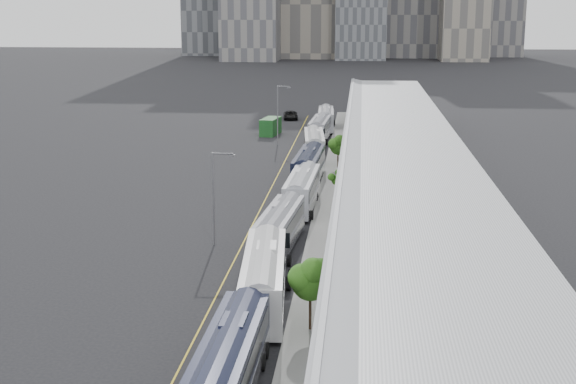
# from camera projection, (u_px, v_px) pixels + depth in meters

# --- Properties ---
(sidewalk) EXTENTS (10.00, 170.00, 0.12)m
(sidewalk) POSITION_uv_depth(u_px,v_px,m) (363.00, 228.00, 75.03)
(sidewalk) COLOR gray
(sidewalk) RESTS_ON ground
(lane_line) EXTENTS (0.12, 160.00, 0.02)m
(lane_line) POSITION_uv_depth(u_px,v_px,m) (252.00, 225.00, 75.97)
(lane_line) COLOR gold
(lane_line) RESTS_ON ground
(depot) EXTENTS (12.45, 160.40, 7.20)m
(depot) POSITION_uv_depth(u_px,v_px,m) (407.00, 193.00, 73.90)
(depot) COLOR gray
(depot) RESTS_ON ground
(bus_1) EXTENTS (2.92, 13.11, 3.82)m
(bus_1) POSITION_uv_depth(u_px,v_px,m) (230.00, 369.00, 42.07)
(bus_1) COLOR black
(bus_1) RESTS_ON ground
(bus_2) EXTENTS (3.85, 13.92, 4.02)m
(bus_2) POSITION_uv_depth(u_px,v_px,m) (264.00, 284.00, 54.83)
(bus_2) COLOR silver
(bus_2) RESTS_ON ground
(bus_3) EXTENTS (3.47, 12.66, 3.66)m
(bus_3) POSITION_uv_depth(u_px,v_px,m) (279.00, 232.00, 68.14)
(bus_3) COLOR gray
(bus_3) RESTS_ON ground
(bus_4) EXTENTS (3.03, 13.00, 3.78)m
(bus_4) POSITION_uv_depth(u_px,v_px,m) (302.00, 193.00, 82.08)
(bus_4) COLOR #B2B4BD
(bus_4) RESTS_ON ground
(bus_5) EXTENTS (3.25, 13.43, 3.90)m
(bus_5) POSITION_uv_depth(u_px,v_px,m) (309.00, 169.00, 94.04)
(bus_5) COLOR black
(bus_5) RESTS_ON ground
(bus_6) EXTENTS (3.61, 12.99, 3.75)m
(bus_6) POSITION_uv_depth(u_px,v_px,m) (314.00, 147.00, 109.33)
(bus_6) COLOR silver
(bus_6) RESTS_ON ground
(bus_7) EXTENTS (3.13, 12.67, 3.67)m
(bus_7) POSITION_uv_depth(u_px,v_px,m) (320.00, 131.00, 124.54)
(bus_7) COLOR gray
(bus_7) RESTS_ON ground
(bus_8) EXTENTS (3.09, 12.71, 3.69)m
(bus_8) POSITION_uv_depth(u_px,v_px,m) (326.00, 121.00, 135.57)
(bus_8) COLOR #A5A6AF
(bus_8) RESTS_ON ground
(tree_1) EXTENTS (2.41, 2.41, 4.85)m
(tree_1) POSITION_uv_depth(u_px,v_px,m) (310.00, 277.00, 50.36)
(tree_1) COLOR black
(tree_1) RESTS_ON ground
(tree_2) EXTENTS (1.00, 1.00, 4.19)m
(tree_2) POSITION_uv_depth(u_px,v_px,m) (336.00, 181.00, 79.09)
(tree_2) COLOR black
(tree_2) RESTS_ON ground
(tree_3) EXTENTS (2.08, 2.08, 4.19)m
(tree_3) POSITION_uv_depth(u_px,v_px,m) (338.00, 144.00, 102.29)
(tree_3) COLOR black
(tree_3) RESTS_ON ground
(street_lamp_near) EXTENTS (2.04, 0.22, 8.19)m
(street_lamp_near) POSITION_uv_depth(u_px,v_px,m) (216.00, 192.00, 68.66)
(street_lamp_near) COLOR #59595E
(street_lamp_near) RESTS_ON ground
(street_lamp_far) EXTENTS (2.04, 0.22, 8.86)m
(street_lamp_far) POSITION_uv_depth(u_px,v_px,m) (279.00, 111.00, 120.02)
(street_lamp_far) COLOR #59595E
(street_lamp_far) RESTS_ON ground
(shipping_container) EXTENTS (3.12, 5.93, 2.73)m
(shipping_container) POSITION_uv_depth(u_px,v_px,m) (271.00, 126.00, 130.12)
(shipping_container) COLOR #154619
(shipping_container) RESTS_ON ground
(suv) EXTENTS (3.17, 5.82, 1.55)m
(suv) POSITION_uv_depth(u_px,v_px,m) (291.00, 115.00, 148.43)
(suv) COLOR black
(suv) RESTS_ON ground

